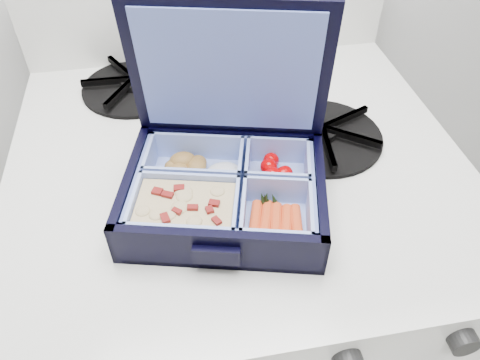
{
  "coord_description": "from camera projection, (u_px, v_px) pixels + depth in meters",
  "views": [
    {
      "loc": [
        -0.25,
        1.23,
        1.26
      ],
      "look_at": [
        -0.19,
        1.59,
        0.9
      ],
      "focal_mm": 35.0,
      "sensor_mm": 36.0,
      "label": 1
    }
  ],
  "objects": [
    {
      "name": "burner_grate_rear",
      "position": [
        135.0,
        83.0,
        0.7
      ],
      "size": [
        0.16,
        0.16,
        0.02
      ],
      "primitive_type": "cylinder",
      "rotation": [
        0.0,
        0.0,
        -0.02
      ],
      "color": "black",
      "rests_on": "stove"
    },
    {
      "name": "stove",
      "position": [
        236.0,
        315.0,
        0.91
      ],
      "size": [
        0.58,
        0.58,
        0.86
      ],
      "primitive_type": null,
      "color": "silver",
      "rests_on": "floor"
    },
    {
      "name": "burner_grate",
      "position": [
        322.0,
        131.0,
        0.61
      ],
      "size": [
        0.21,
        0.21,
        0.02
      ],
      "primitive_type": "cylinder",
      "rotation": [
        0.0,
        0.0,
        0.4
      ],
      "color": "black",
      "rests_on": "stove"
    },
    {
      "name": "fork",
      "position": [
        279.0,
        120.0,
        0.65
      ],
      "size": [
        0.1,
        0.18,
        0.01
      ],
      "primitive_type": null,
      "rotation": [
        0.0,
        0.0,
        -0.41
      ],
      "color": "#ABABAB",
      "rests_on": "stove"
    },
    {
      "name": "bento_box",
      "position": [
        225.0,
        192.0,
        0.51
      ],
      "size": [
        0.25,
        0.21,
        0.05
      ],
      "primitive_type": null,
      "rotation": [
        0.0,
        0.0,
        -0.25
      ],
      "color": "black",
      "rests_on": "stove"
    }
  ]
}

